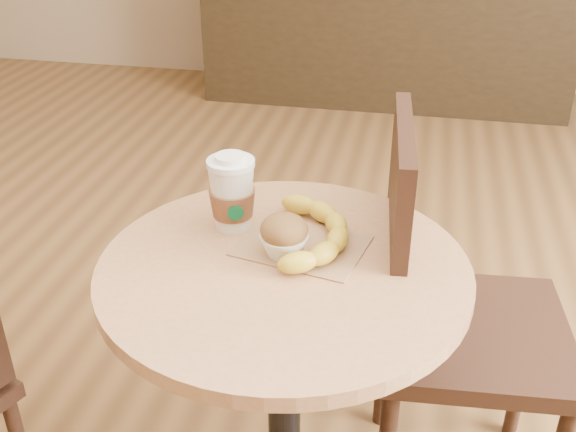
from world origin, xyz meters
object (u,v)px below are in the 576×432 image
Objects in this scene: cafe_table at (284,352)px; chair_right at (445,312)px; banana at (313,233)px; coffee_cup at (232,195)px; muffin at (284,236)px.

cafe_table is 0.38m from chair_right.
cafe_table is 2.50× the size of banana.
chair_right is 6.03× the size of coffee_cup.
muffin is at bearing 114.72° from chair_right.
cafe_table is 4.69× the size of coffee_cup.
muffin is at bearing -58.43° from coffee_cup.
coffee_cup is 1.71× the size of muffin.
coffee_cup is 0.16m from muffin.
banana is (0.04, 0.08, 0.24)m from cafe_table.
coffee_cup is (-0.13, 0.12, 0.29)m from cafe_table.
chair_right is at bearing 33.21° from cafe_table.
chair_right is 3.21× the size of banana.
coffee_cup is at bearing 164.25° from banana.
chair_right reaches higher than banana.
banana reaches higher than cafe_table.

